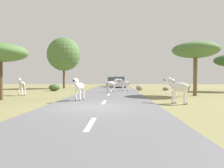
{
  "coord_description": "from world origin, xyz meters",
  "views": [
    {
      "loc": [
        1.28,
        -10.42,
        1.47
      ],
      "look_at": [
        0.59,
        11.57,
        0.91
      ],
      "focal_mm": 33.18,
      "sensor_mm": 36.0,
      "label": 1
    }
  ],
  "objects_px": {
    "zebra_0": "(79,87)",
    "tree_0": "(195,50)",
    "zebra_1": "(178,87)",
    "tree_2": "(0,53)",
    "zebra_4": "(22,85)",
    "rock_2": "(166,89)",
    "bush_1": "(54,88)",
    "car_1": "(119,83)",
    "tree_1": "(64,54)",
    "rock_0": "(139,88)",
    "zebra_3": "(124,83)",
    "bush_0": "(185,86)",
    "car_0": "(112,82)",
    "zebra_2": "(112,84)"
  },
  "relations": [
    {
      "from": "zebra_1",
      "to": "zebra_4",
      "type": "bearing_deg",
      "value": 108.74
    },
    {
      "from": "rock_0",
      "to": "zebra_1",
      "type": "bearing_deg",
      "value": -86.4
    },
    {
      "from": "zebra_4",
      "to": "tree_1",
      "type": "height_order",
      "value": "tree_1"
    },
    {
      "from": "bush_0",
      "to": "tree_2",
      "type": "bearing_deg",
      "value": -132.2
    },
    {
      "from": "tree_1",
      "to": "rock_2",
      "type": "xyz_separation_m",
      "value": [
        14.23,
        -5.07,
        -4.95
      ]
    },
    {
      "from": "car_0",
      "to": "rock_0",
      "type": "distance_m",
      "value": 14.74
    },
    {
      "from": "tree_2",
      "to": "bush_0",
      "type": "relative_size",
      "value": 4.84
    },
    {
      "from": "zebra_1",
      "to": "bush_0",
      "type": "xyz_separation_m",
      "value": [
        7.81,
        23.22,
        -0.72
      ]
    },
    {
      "from": "zebra_1",
      "to": "tree_2",
      "type": "relative_size",
      "value": 0.41
    },
    {
      "from": "bush_0",
      "to": "rock_2",
      "type": "xyz_separation_m",
      "value": [
        -5.38,
        -9.31,
        -0.02
      ]
    },
    {
      "from": "tree_0",
      "to": "bush_0",
      "type": "relative_size",
      "value": 5.72
    },
    {
      "from": "car_0",
      "to": "zebra_2",
      "type": "bearing_deg",
      "value": 89.86
    },
    {
      "from": "zebra_1",
      "to": "bush_1",
      "type": "relative_size",
      "value": 1.2
    },
    {
      "from": "car_0",
      "to": "rock_0",
      "type": "relative_size",
      "value": 5.07
    },
    {
      "from": "tree_0",
      "to": "tree_2",
      "type": "distance_m",
      "value": 15.29
    },
    {
      "from": "zebra_4",
      "to": "rock_2",
      "type": "xyz_separation_m",
      "value": [
        14.49,
        8.15,
        -0.73
      ]
    },
    {
      "from": "tree_0",
      "to": "zebra_1",
      "type": "bearing_deg",
      "value": -118.12
    },
    {
      "from": "zebra_1",
      "to": "tree_0",
      "type": "distance_m",
      "value": 7.2
    },
    {
      "from": "tree_1",
      "to": "bush_1",
      "type": "distance_m",
      "value": 8.02
    },
    {
      "from": "zebra_1",
      "to": "tree_0",
      "type": "xyz_separation_m",
      "value": [
        3.1,
        5.79,
        2.94
      ]
    },
    {
      "from": "zebra_3",
      "to": "bush_1",
      "type": "xyz_separation_m",
      "value": [
        -8.48,
        -0.08,
        -0.52
      ]
    },
    {
      "from": "zebra_0",
      "to": "tree_1",
      "type": "xyz_separation_m",
      "value": [
        -5.75,
        17.81,
        4.21
      ]
    },
    {
      "from": "car_0",
      "to": "tree_1",
      "type": "bearing_deg",
      "value": 50.25
    },
    {
      "from": "zebra_3",
      "to": "tree_1",
      "type": "distance_m",
      "value": 11.82
    },
    {
      "from": "rock_0",
      "to": "rock_2",
      "type": "height_order",
      "value": "rock_0"
    },
    {
      "from": "zebra_0",
      "to": "zebra_2",
      "type": "distance_m",
      "value": 8.76
    },
    {
      "from": "tree_0",
      "to": "tree_2",
      "type": "bearing_deg",
      "value": -164.71
    },
    {
      "from": "zebra_1",
      "to": "tree_2",
      "type": "height_order",
      "value": "tree_2"
    },
    {
      "from": "zebra_1",
      "to": "car_0",
      "type": "relative_size",
      "value": 0.37
    },
    {
      "from": "car_0",
      "to": "car_1",
      "type": "distance_m",
      "value": 6.75
    },
    {
      "from": "tree_1",
      "to": "bush_1",
      "type": "bearing_deg",
      "value": -85.27
    },
    {
      "from": "bush_1",
      "to": "car_1",
      "type": "bearing_deg",
      "value": 48.56
    },
    {
      "from": "zebra_4",
      "to": "tree_1",
      "type": "xyz_separation_m",
      "value": [
        0.26,
        13.22,
        4.22
      ]
    },
    {
      "from": "zebra_4",
      "to": "bush_1",
      "type": "bearing_deg",
      "value": 41.73
    },
    {
      "from": "tree_0",
      "to": "rock_2",
      "type": "relative_size",
      "value": 6.08
    },
    {
      "from": "zebra_2",
      "to": "rock_2",
      "type": "xyz_separation_m",
      "value": [
        6.64,
        4.18,
        -0.72
      ]
    },
    {
      "from": "rock_2",
      "to": "zebra_1",
      "type": "bearing_deg",
      "value": -99.93
    },
    {
      "from": "bush_0",
      "to": "car_0",
      "type": "bearing_deg",
      "value": 159.01
    },
    {
      "from": "zebra_4",
      "to": "bush_1",
      "type": "distance_m",
      "value": 6.86
    },
    {
      "from": "zebra_3",
      "to": "bush_0",
      "type": "distance_m",
      "value": 15.0
    },
    {
      "from": "zebra_3",
      "to": "car_1",
      "type": "relative_size",
      "value": 0.33
    },
    {
      "from": "zebra_0",
      "to": "tree_0",
      "type": "xyz_separation_m",
      "value": [
        9.15,
        4.63,
        2.96
      ]
    },
    {
      "from": "bush_1",
      "to": "rock_2",
      "type": "distance_m",
      "value": 13.77
    },
    {
      "from": "bush_1",
      "to": "rock_2",
      "type": "relative_size",
      "value": 1.77
    },
    {
      "from": "zebra_3",
      "to": "tree_2",
      "type": "relative_size",
      "value": 0.37
    },
    {
      "from": "zebra_3",
      "to": "tree_1",
      "type": "bearing_deg",
      "value": 79.66
    },
    {
      "from": "zebra_4",
      "to": "tree_2",
      "type": "bearing_deg",
      "value": -125.61
    },
    {
      "from": "rock_2",
      "to": "car_0",
      "type": "bearing_deg",
      "value": 116.95
    },
    {
      "from": "tree_1",
      "to": "zebra_2",
      "type": "bearing_deg",
      "value": -50.61
    },
    {
      "from": "zebra_4",
      "to": "bush_0",
      "type": "distance_m",
      "value": 26.46
    }
  ]
}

